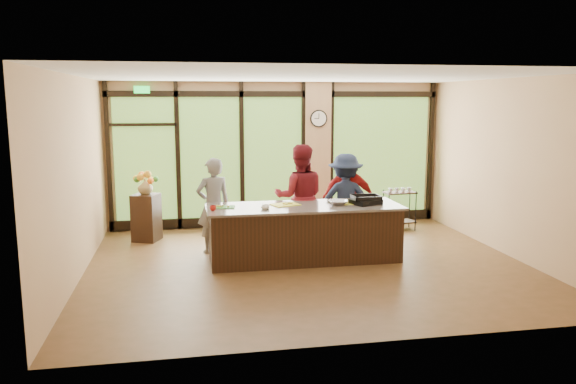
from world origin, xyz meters
name	(u,v)px	position (x,y,z in m)	size (l,w,h in m)	color
floor	(308,265)	(0.00, 0.00, 0.00)	(7.00, 7.00, 0.00)	#52391C
ceiling	(309,76)	(0.00, 0.00, 3.00)	(7.00, 7.00, 0.00)	silver
back_wall	(277,155)	(0.00, 3.00, 1.50)	(7.00, 7.00, 0.00)	tan
left_wall	(75,179)	(-3.50, 0.00, 1.50)	(6.00, 6.00, 0.00)	tan
right_wall	(511,168)	(3.50, 0.00, 1.50)	(6.00, 6.00, 0.00)	tan
window_wall	(285,160)	(0.16, 2.95, 1.39)	(6.90, 0.12, 3.00)	tan
island_base	(304,234)	(0.00, 0.30, 0.44)	(3.10, 1.00, 0.88)	black
countertop	(304,207)	(0.00, 0.30, 0.90)	(3.20, 1.10, 0.04)	#71665D
wall_clock	(319,119)	(0.85, 2.87, 2.25)	(0.36, 0.04, 0.36)	black
cook_left	(213,206)	(-1.45, 1.03, 0.83)	(0.61, 0.40, 1.66)	slate
cook_midleft	(300,197)	(0.07, 1.03, 0.94)	(0.91, 0.71, 1.87)	maroon
cook_midright	(349,200)	(1.02, 1.17, 0.83)	(0.98, 0.41, 1.66)	maroon
cook_right	(345,200)	(0.93, 1.09, 0.84)	(1.09, 0.63, 1.68)	#1C253E
roasting_pan	(366,202)	(1.04, 0.24, 0.96)	(0.46, 0.35, 0.08)	black
mixing_bowl	(338,203)	(0.57, 0.25, 0.96)	(0.32, 0.32, 0.08)	silver
cutting_board_left	(223,207)	(-1.32, 0.38, 0.93)	(0.36, 0.27, 0.01)	#36812E
cutting_board_center	(285,205)	(-0.30, 0.41, 0.93)	(0.43, 0.32, 0.01)	yellow
cutting_board_right	(343,203)	(0.68, 0.34, 0.93)	(0.37, 0.28, 0.01)	yellow
prep_bowl_near	(265,208)	(-0.68, 0.12, 0.94)	(0.14, 0.14, 0.04)	silver
prep_bowl_mid	(266,206)	(-0.64, 0.28, 0.94)	(0.12, 0.12, 0.04)	silver
prep_bowl_far	(330,201)	(0.50, 0.55, 0.93)	(0.12, 0.12, 0.03)	silver
red_ramekin	(213,208)	(-1.50, 0.14, 0.96)	(0.10, 0.10, 0.08)	#B61812
flower_stand	(146,217)	(-2.66, 2.10, 0.44)	(0.44, 0.44, 0.89)	black
flower_vase	(145,186)	(-2.66, 2.10, 1.04)	(0.28, 0.28, 0.29)	olive
bar_cart	(399,205)	(2.38, 2.10, 0.52)	(0.66, 0.41, 0.87)	black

